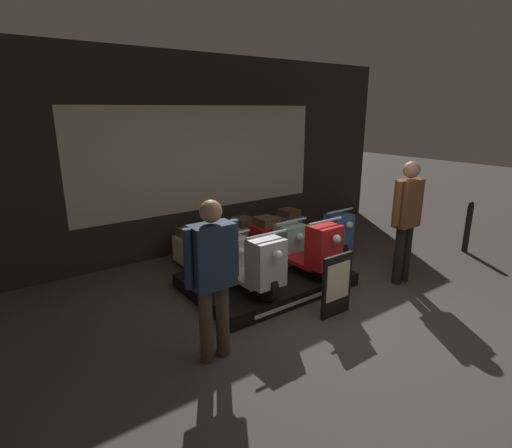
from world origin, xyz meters
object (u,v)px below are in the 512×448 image
object	(u,v)px
scooter_display_right	(292,243)
person_right_browsing	(407,215)
price_sign_board	(337,285)
person_left_browsing	(213,270)
scooter_backrow_1	(265,241)
street_bollard	(468,227)
scooter_backrow_0	(209,255)
scooter_display_left	(237,258)
scooter_backrow_2	(311,230)

from	to	relation	value
scooter_display_right	person_right_browsing	world-z (taller)	person_right_browsing
price_sign_board	person_left_browsing	bearing A→B (deg)	175.91
scooter_backrow_1	street_bollard	world-z (taller)	street_bollard
scooter_backrow_0	person_right_browsing	size ratio (longest dim) A/B	0.99
scooter_display_left	scooter_backrow_1	size ratio (longest dim) A/B	1.00
scooter_display_left	scooter_display_right	distance (m)	0.94
person_left_browsing	person_right_browsing	xyz separation A→B (m)	(3.01, -0.00, 0.06)
scooter_backrow_1	scooter_backrow_2	xyz separation A→B (m)	(1.01, 0.00, 0.00)
scooter_backrow_1	person_left_browsing	distance (m)	2.69
street_bollard	person_right_browsing	bearing A→B (deg)	-177.24
scooter_backrow_1	person_right_browsing	size ratio (longest dim) A/B	0.99
person_right_browsing	street_bollard	bearing A→B (deg)	2.76
scooter_display_left	scooter_backrow_0	world-z (taller)	scooter_display_left
scooter_display_left	person_left_browsing	xyz separation A→B (m)	(-0.93, -1.01, 0.40)
scooter_display_right	street_bollard	size ratio (longest dim) A/B	1.91
scooter_backrow_0	scooter_backrow_1	bearing A→B (deg)	0.00
scooter_display_right	person_left_browsing	world-z (taller)	person_left_browsing
scooter_display_left	street_bollard	bearing A→B (deg)	-12.67
scooter_display_right	scooter_backrow_1	world-z (taller)	scooter_display_right
scooter_backrow_0	scooter_backrow_2	world-z (taller)	same
scooter_display_right	person_right_browsing	bearing A→B (deg)	-41.40
scooter_display_right	street_bollard	distance (m)	3.26
scooter_backrow_0	scooter_backrow_2	distance (m)	2.03
scooter_backrow_1	person_left_browsing	size ratio (longest dim) A/B	1.06
scooter_display_right	scooter_backrow_1	xyz separation A→B (m)	(0.08, 0.74, -0.19)
scooter_display_right	scooter_backrow_2	xyz separation A→B (m)	(1.10, 0.74, -0.19)
scooter_display_left	street_bollard	distance (m)	4.16
person_right_browsing	price_sign_board	world-z (taller)	person_right_browsing
scooter_backrow_1	person_left_browsing	world-z (taller)	person_left_browsing
scooter_backrow_0	price_sign_board	distance (m)	1.97
scooter_backrow_2	price_sign_board	bearing A→B (deg)	-126.68
scooter_display_left	scooter_backrow_1	xyz separation A→B (m)	(1.02, 0.74, -0.19)
scooter_display_right	scooter_backrow_1	bearing A→B (deg)	83.49
person_right_browsing	scooter_backrow_2	bearing A→B (deg)	91.48
price_sign_board	scooter_display_right	bearing A→B (deg)	75.50
person_left_browsing	scooter_backrow_0	bearing A→B (deg)	61.87
price_sign_board	street_bollard	bearing A→B (deg)	3.49
scooter_display_left	street_bollard	size ratio (longest dim) A/B	1.91
person_right_browsing	price_sign_board	distance (m)	1.56
scooter_display_left	person_left_browsing	distance (m)	1.43
scooter_backrow_2	person_right_browsing	size ratio (longest dim) A/B	0.99
scooter_backrow_0	scooter_backrow_2	size ratio (longest dim) A/B	1.00
scooter_backrow_1	price_sign_board	bearing A→B (deg)	-101.37
scooter_backrow_0	street_bollard	world-z (taller)	street_bollard
scooter_backrow_2	street_bollard	distance (m)	2.62
scooter_display_right	scooter_backrow_0	world-z (taller)	scooter_display_right
person_left_browsing	person_right_browsing	size ratio (longest dim) A/B	0.93
scooter_backrow_2	scooter_display_right	bearing A→B (deg)	-145.92
scooter_backrow_1	scooter_backrow_0	bearing A→B (deg)	180.00
person_right_browsing	street_bollard	xyz separation A→B (m)	(1.98, 0.10, -0.54)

